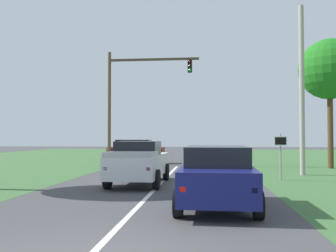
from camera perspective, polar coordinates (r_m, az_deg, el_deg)
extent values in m
plane|color=#424244|center=(17.26, -0.94, -8.61)|extent=(120.00, 120.00, 0.00)
cube|color=navy|center=(11.04, 7.54, -8.35)|extent=(2.10, 4.49, 0.88)
cube|color=black|center=(11.20, 7.51, -4.55)|extent=(1.83, 2.79, 0.56)
cube|color=red|center=(8.87, 2.29, -9.71)|extent=(0.14, 0.06, 0.12)
cube|color=red|center=(8.90, 13.20, -9.64)|extent=(0.14, 0.06, 0.12)
cylinder|color=black|center=(12.49, 2.72, -9.60)|extent=(0.25, 0.72, 0.72)
cylinder|color=black|center=(12.52, 12.17, -9.55)|extent=(0.25, 0.72, 0.72)
cylinder|color=black|center=(9.77, 1.58, -11.84)|extent=(0.25, 0.72, 0.72)
cylinder|color=black|center=(9.80, 13.75, -11.76)|extent=(0.25, 0.72, 0.72)
cube|color=silver|center=(16.46, -4.40, -5.97)|extent=(2.03, 5.26, 0.90)
cube|color=black|center=(16.17, -4.57, -3.40)|extent=(1.76, 2.01, 0.59)
cube|color=#B8B8B8|center=(14.84, -5.58, -4.32)|extent=(1.90, 2.01, 0.20)
cube|color=red|center=(14.13, -9.64, -6.48)|extent=(0.14, 0.06, 0.12)
cube|color=red|center=(13.78, -3.10, -6.63)|extent=(0.14, 0.06, 0.12)
cylinder|color=black|center=(18.29, -6.52, -6.95)|extent=(0.25, 0.80, 0.80)
cylinder|color=black|center=(17.95, -0.30, -7.06)|extent=(0.25, 0.80, 0.80)
cylinder|color=black|center=(15.15, -9.29, -8.03)|extent=(0.25, 0.80, 0.80)
cylinder|color=black|center=(14.75, -1.79, -8.23)|extent=(0.25, 0.80, 0.80)
cylinder|color=brown|center=(27.66, -9.03, 2.68)|extent=(0.24, 0.24, 8.34)
cube|color=#4C3D2B|center=(27.51, -2.22, 10.20)|extent=(6.61, 0.16, 0.16)
cube|color=black|center=(27.16, 3.39, 9.17)|extent=(0.32, 0.28, 0.90)
sphere|color=black|center=(27.07, 3.37, 9.86)|extent=(0.22, 0.22, 0.22)
sphere|color=black|center=(27.01, 3.37, 9.23)|extent=(0.22, 0.22, 0.22)
sphere|color=#1ED83F|center=(26.96, 3.38, 8.61)|extent=(0.22, 0.22, 0.22)
cylinder|color=gray|center=(18.63, 16.94, -4.58)|extent=(0.08, 0.08, 2.24)
cube|color=white|center=(18.57, 16.94, -2.21)|extent=(0.60, 0.03, 0.44)
cube|color=black|center=(18.56, 16.95, -2.21)|extent=(0.52, 0.01, 0.36)
cylinder|color=#4C351E|center=(26.76, 23.73, -0.55)|extent=(0.36, 0.36, 5.09)
sphere|color=#1F701C|center=(27.13, 23.63, 8.03)|extent=(4.02, 4.02, 4.02)
cube|color=maroon|center=(29.32, -4.88, -4.18)|extent=(4.35, 1.85, 0.92)
cube|color=black|center=(29.34, -5.30, -2.70)|extent=(2.61, 1.62, 0.60)
cube|color=red|center=(28.26, -0.88, -4.19)|extent=(0.06, 0.14, 0.12)
cube|color=red|center=(29.75, -0.55, -4.06)|extent=(0.06, 0.14, 0.12)
cylinder|color=black|center=(28.73, -7.87, -5.14)|extent=(0.68, 0.22, 0.68)
cylinder|color=black|center=(30.51, -7.07, -4.94)|extent=(0.68, 0.22, 0.68)
cylinder|color=black|center=(28.23, -2.53, -5.22)|extent=(0.68, 0.22, 0.68)
cylinder|color=black|center=(30.03, -2.03, -5.00)|extent=(0.68, 0.22, 0.68)
cylinder|color=#9E998E|center=(21.66, 19.92, 5.28)|extent=(0.28, 0.28, 9.34)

